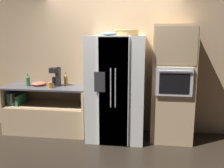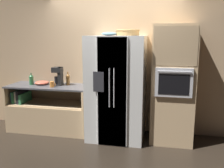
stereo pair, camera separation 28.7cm
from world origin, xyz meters
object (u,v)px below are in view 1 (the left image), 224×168
Objects in this scene: wall_oven at (172,84)px; coffee_maker at (56,76)px; refrigerator at (116,88)px; wicker_basket at (127,32)px; mug at (50,85)px; bottle_short at (28,80)px; fruit_bowl at (109,34)px; bottle_tall at (66,80)px; mixing_bowl at (39,84)px.

coffee_maker is (-2.14, 0.08, 0.07)m from wall_oven.
refrigerator is 4.41× the size of wicker_basket.
mug is 0.33× the size of coffee_maker.
bottle_short is at bearing 164.16° from mug.
coffee_maker is at bearing 177.43° from wicker_basket.
mug is (-1.07, -0.10, -0.92)m from fruit_bowl.
wicker_basket is 1.51× the size of fruit_bowl.
fruit_bowl is at bearing 161.72° from refrigerator.
mixing_bowl is at bearing -174.11° from bottle_tall.
mug is (-2.18, -0.12, -0.06)m from wall_oven.
mixing_bowl is 0.80× the size of coffee_maker.
mug is at bearing -15.84° from bottle_short.
wicker_basket is 0.32m from fruit_bowl.
wicker_basket is (0.18, 0.09, 0.98)m from refrigerator.
bottle_tall is (-1.17, 0.11, -0.88)m from wicker_basket.
wicker_basket reaches higher than refrigerator.
wall_oven reaches higher than coffee_maker.
mixing_bowl is at bearing 174.63° from refrigerator.
coffee_maker is (-1.02, 0.10, -0.78)m from fruit_bowl.
wicker_basket is 1.51× the size of mixing_bowl.
wicker_basket is at bearing -5.19° from bottle_tall.
refrigerator is at bearing -11.18° from bottle_tall.
mixing_bowl is at bearing 178.34° from wall_oven.
mug is 0.41× the size of mixing_bowl.
fruit_bowl is 2.41× the size of mug.
fruit_bowl reaches higher than mug.
bottle_short is 0.52m from mug.
wicker_basket reaches higher than coffee_maker.
wall_oven reaches higher than refrigerator.
mug is 0.25m from coffee_maker.
wall_oven is 4.86× the size of wicker_basket.
wall_oven is 9.04× the size of bottle_short.
coffee_maker is at bearing -165.16° from bottle_tall.
mug is at bearing -174.72° from fruit_bowl.
wall_oven is 7.31× the size of fruit_bowl.
mug is 0.36m from mixing_bowl.
bottle_short is 0.55m from coffee_maker.
mug is (-0.22, -0.25, -0.06)m from bottle_tall.
refrigerator is 6.64× the size of fruit_bowl.
bottle_tall is 0.19m from coffee_maker.
wicker_basket is 1.56m from coffee_maker.
refrigerator is 1.21m from mug.
coffee_maker is at bearing 177.86° from wall_oven.
refrigerator is at bearing -5.37° from mixing_bowl.
wall_oven reaches higher than fruit_bowl.
bottle_short is 0.81× the size of mixing_bowl.
mixing_bowl is (-0.30, 0.19, -0.02)m from mug.
wall_oven is at bearing 4.12° from refrigerator.
wicker_basket reaches higher than bottle_tall.
wall_oven reaches higher than mixing_bowl.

